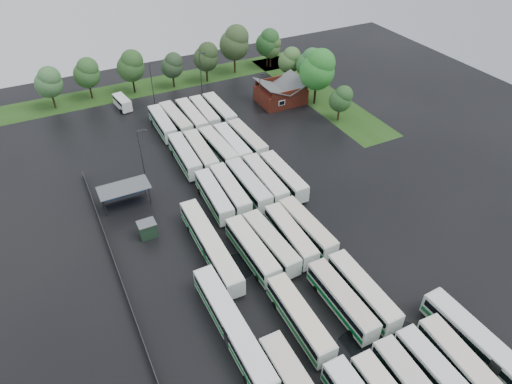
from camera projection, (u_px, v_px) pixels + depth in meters
name	position (u px, v px, depth m)	size (l,w,h in m)	color
ground	(281.00, 254.00, 66.87)	(160.00, 160.00, 0.00)	black
brick_building	(281.00, 95.00, 104.49)	(10.07, 8.60, 5.39)	maroon
wash_shed	(124.00, 189.00, 74.41)	(8.20, 4.20, 3.58)	#2D2D30
utility_hut	(147.00, 229.00, 69.14)	(2.70, 2.20, 2.62)	black
grass_strip_north	(160.00, 84.00, 113.28)	(80.00, 10.00, 0.01)	#1E4111
grass_strip_east	(317.00, 93.00, 109.23)	(10.00, 50.00, 0.01)	#1E4111
west_fence	(116.00, 266.00, 64.19)	(0.10, 50.00, 1.20)	#2D2D30
bus_r0c3	(440.00, 378.00, 49.45)	(2.61, 12.23, 3.40)	silver
bus_r0c4	(465.00, 368.00, 50.24)	(3.26, 12.87, 3.55)	silver
bus_r1c0	(300.00, 318.00, 55.60)	(2.81, 12.53, 3.48)	silver
bus_r1c2	(342.00, 300.00, 57.85)	(2.67, 12.30, 3.42)	silver
bus_r1c3	(363.00, 291.00, 58.95)	(2.72, 12.55, 3.49)	silver
bus_r2c0	(252.00, 250.00, 64.85)	(2.86, 12.56, 3.48)	silver
bus_r2c1	(271.00, 243.00, 65.98)	(3.20, 12.53, 3.46)	silver
bus_r2c2	(290.00, 235.00, 67.30)	(2.95, 12.32, 3.41)	silver
bus_r2c3	(307.00, 227.00, 68.61)	(3.06, 12.47, 3.45)	silver
bus_r3c0	(214.00, 196.00, 74.68)	(3.19, 12.39, 3.42)	silver
bus_r3c1	(230.00, 190.00, 75.89)	(3.12, 12.65, 3.50)	silver
bus_r3c2	(248.00, 185.00, 76.97)	(2.78, 12.93, 3.60)	silver
bus_r3c3	(265.00, 180.00, 78.04)	(3.06, 12.90, 3.57)	silver
bus_r3c4	(283.00, 176.00, 78.96)	(2.76, 12.68, 3.53)	silver
bus_r4c0	(185.00, 156.00, 84.15)	(3.11, 12.77, 3.53)	silver
bus_r4c1	(201.00, 152.00, 84.98)	(3.19, 12.87, 3.56)	silver
bus_r4c2	(218.00, 148.00, 86.29)	(3.14, 12.73, 3.52)	silver
bus_r4c3	(232.00, 144.00, 87.29)	(2.72, 12.59, 3.50)	silver
bus_r4c4	(247.00, 139.00, 88.76)	(2.99, 12.46, 3.45)	silver
bus_r5c0	(162.00, 123.00, 93.82)	(2.79, 12.29, 3.41)	silver
bus_r5c1	(176.00, 120.00, 94.96)	(3.23, 12.75, 3.52)	silver
bus_r5c2	(192.00, 117.00, 95.87)	(2.77, 12.76, 3.55)	silver
bus_r5c3	(205.00, 113.00, 97.36)	(2.88, 12.27, 3.40)	silver
bus_r5c4	(219.00, 110.00, 98.20)	(2.77, 12.70, 3.53)	silver
artic_bus_west_b	(210.00, 245.00, 65.57)	(2.94, 18.78, 3.48)	silver
artic_bus_west_c	(233.00, 327.00, 54.51)	(2.83, 18.72, 3.47)	silver
artic_bus_east	(494.00, 359.00, 51.14)	(3.43, 19.46, 3.60)	silver
minibus	(122.00, 102.00, 102.30)	(3.03, 6.31, 2.65)	white
tree_north_0	(49.00, 82.00, 99.35)	(5.94, 5.94, 9.84)	#332418
tree_north_1	(87.00, 72.00, 103.31)	(5.95, 5.95, 9.85)	black
tree_north_2	(131.00, 66.00, 105.48)	(6.33, 6.33, 10.48)	black
tree_north_3	(172.00, 65.00, 108.68)	(5.23, 5.23, 8.66)	black
tree_north_4	(207.00, 57.00, 110.69)	(6.03, 6.03, 9.99)	black
tree_north_5	(235.00, 42.00, 114.09)	(7.48, 7.48, 12.39)	#352412
tree_north_6	(268.00, 42.00, 118.24)	(6.12, 6.12, 10.13)	black
tree_east_0	(341.00, 99.00, 95.63)	(4.83, 4.80, 7.95)	#312416
tree_east_1	(318.00, 69.00, 99.94)	(7.77, 7.77, 12.87)	black
tree_east_2	(310.00, 63.00, 107.52)	(6.05, 6.05, 10.02)	black
tree_east_3	(290.00, 60.00, 110.71)	(5.42, 5.42, 8.97)	black
tree_east_4	(271.00, 47.00, 118.70)	(5.16, 5.15, 8.53)	black
lamp_post_ne	(260.00, 91.00, 97.77)	(1.43, 0.28, 9.28)	#2D2D30
lamp_post_nw	(142.00, 155.00, 76.21)	(1.69, 0.33, 10.99)	#2D2D30
lamp_post_back_w	(152.00, 80.00, 101.68)	(1.51, 0.29, 9.82)	#2D2D30
lamp_post_back_e	(201.00, 71.00, 104.59)	(1.59, 0.31, 10.35)	#2D2D30
puddle_0	(359.00, 350.00, 54.29)	(5.55, 5.55, 0.01)	black
puddle_1	(406.00, 336.00, 55.80)	(4.42, 4.42, 0.01)	black
puddle_2	(239.00, 266.00, 64.93)	(5.09, 5.09, 0.01)	black
puddle_3	(316.00, 261.00, 65.77)	(4.53, 4.53, 0.01)	black
puddle_4	(464.00, 318.00, 57.91)	(2.80, 2.80, 0.01)	black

